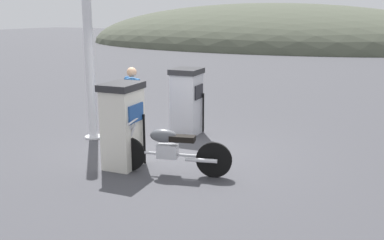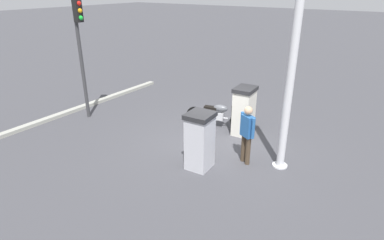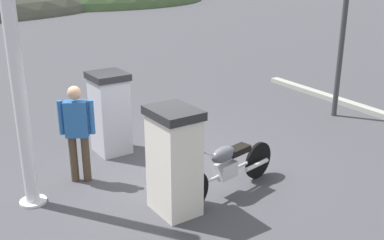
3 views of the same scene
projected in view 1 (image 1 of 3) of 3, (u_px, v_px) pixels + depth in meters
ground_plane at (177, 151)px, 9.04m from camera, size 120.00×120.00×0.00m
fuel_pump_near at (123, 125)px, 7.93m from camera, size 0.65×0.81×1.56m
fuel_pump_far at (187, 101)px, 10.13m from camera, size 0.69×0.74×1.54m
motorcycle_near_pump at (168, 148)px, 7.63m from camera, size 2.12×0.74×0.95m
attendant_person at (133, 98)px, 9.69m from camera, size 0.55×0.34×1.62m
canopy_support_pole at (89, 47)px, 9.50m from camera, size 0.40×0.40×4.24m
distant_hill_main at (265, 45)px, 39.50m from camera, size 34.90×20.16×7.29m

